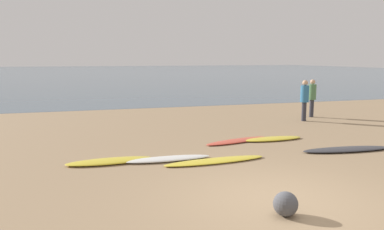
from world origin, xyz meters
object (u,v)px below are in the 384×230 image
object	(u,v)px
person_1	(312,95)
surfboard_3	(237,141)
surfboard_2	(215,161)
beach_rock_near	(286,204)
person_0	(305,97)
surfboard_4	(273,139)
surfboard_1	(168,159)
surfboard_0	(110,161)
surfboard_5	(347,149)

from	to	relation	value
person_1	surfboard_3	bearing A→B (deg)	53.41
surfboard_2	person_1	bearing A→B (deg)	37.41
person_1	beach_rock_near	bearing A→B (deg)	71.47
surfboard_2	person_0	world-z (taller)	person_0
surfboard_2	beach_rock_near	bearing A→B (deg)	-94.32
surfboard_4	surfboard_1	bearing A→B (deg)	-159.71
surfboard_0	person_1	size ratio (longest dim) A/B	1.30
surfboard_0	beach_rock_near	xyz separation A→B (m)	(2.45, -4.09, 0.16)
surfboard_2	surfboard_5	size ratio (longest dim) A/B	1.01
surfboard_4	person_0	distance (m)	4.34
surfboard_5	beach_rock_near	world-z (taller)	beach_rock_near
surfboard_1	surfboard_0	bearing A→B (deg)	172.02
surfboard_1	surfboard_2	bearing A→B (deg)	-23.00
surfboard_5	person_0	size ratio (longest dim) A/B	1.58
surfboard_4	surfboard_5	xyz separation A→B (m)	(1.29, -1.87, 0.00)
surfboard_5	surfboard_0	bearing A→B (deg)	179.28
surfboard_3	surfboard_4	bearing A→B (deg)	-19.26
surfboard_3	person_1	xyz separation A→B (m)	(5.10, 3.71, 0.93)
person_1	beach_rock_near	xyz separation A→B (m)	(-6.60, -9.11, -0.76)
surfboard_3	beach_rock_near	distance (m)	5.61
surfboard_0	surfboard_1	xyz separation A→B (m)	(1.41, -0.21, 0.00)
surfboard_0	person_1	distance (m)	10.39
surfboard_1	person_0	distance (m)	8.09
surfboard_0	surfboard_4	size ratio (longest dim) A/B	1.07
surfboard_3	surfboard_5	xyz separation A→B (m)	(2.45, -1.95, 0.01)
surfboard_2	surfboard_5	bearing A→B (deg)	-3.03
beach_rock_near	person_0	bearing A→B (deg)	55.50
surfboard_0	person_1	world-z (taller)	person_1
surfboard_1	surfboard_3	bearing A→B (deg)	31.15
person_0	surfboard_4	bearing A→B (deg)	28.92
surfboard_1	surfboard_3	world-z (taller)	surfboard_1
surfboard_3	surfboard_5	size ratio (longest dim) A/B	0.86
surfboard_2	surfboard_3	size ratio (longest dim) A/B	1.17
surfboard_3	person_0	distance (m)	5.17
surfboard_3	person_0	size ratio (longest dim) A/B	1.37
surfboard_1	person_0	size ratio (longest dim) A/B	1.32
surfboard_5	person_0	bearing A→B (deg)	75.20
surfboard_0	surfboard_4	xyz separation A→B (m)	(5.11, 1.22, -0.00)
surfboard_0	person_0	size ratio (longest dim) A/B	1.28
surfboard_3	surfboard_1	bearing A→B (deg)	-164.37
surfboard_1	surfboard_4	size ratio (longest dim) A/B	1.11
surfboard_5	person_1	world-z (taller)	person_1
surfboard_1	beach_rock_near	distance (m)	4.03
surfboard_2	surfboard_4	distance (m)	3.24
surfboard_5	surfboard_1	bearing A→B (deg)	-179.97
surfboard_5	surfboard_4	bearing A→B (deg)	129.58
surfboard_1	person_1	world-z (taller)	person_1
person_1	beach_rock_near	world-z (taller)	person_1
surfboard_0	surfboard_3	xyz separation A→B (m)	(3.95, 1.31, -0.01)
surfboard_2	surfboard_3	xyz separation A→B (m)	(1.46, 1.99, -0.00)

